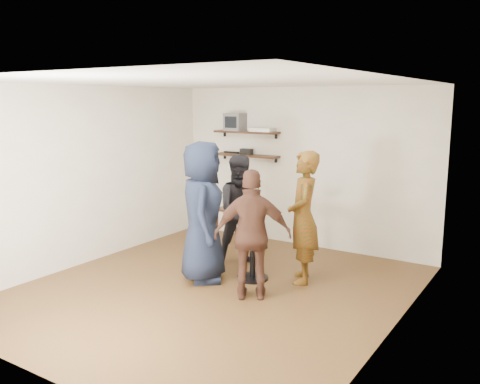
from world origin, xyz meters
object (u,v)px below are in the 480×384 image
(drinks_table, at_px, (253,232))
(person_plaid, at_px, (303,217))
(radio, at_px, (247,152))
(person_navy, at_px, (203,212))
(crt_monitor, at_px, (236,122))
(side_table, at_px, (232,213))
(person_dark, at_px, (242,210))
(person_brown, at_px, (253,235))
(dvd_deck, at_px, (262,130))

(drinks_table, xyz_separation_m, person_plaid, (0.59, 0.30, 0.22))
(radio, distance_m, person_navy, 2.31)
(crt_monitor, relative_size, side_table, 0.57)
(radio, relative_size, person_dark, 0.14)
(person_brown, bearing_deg, drinks_table, -90.00)
(side_table, xyz_separation_m, person_brown, (1.67, -2.07, 0.32))
(radio, bearing_deg, side_table, -115.22)
(radio, relative_size, person_brown, 0.14)
(radio, height_order, drinks_table, radio)
(side_table, relative_size, person_dark, 0.35)
(crt_monitor, xyz_separation_m, dvd_deck, (0.54, 0.00, -0.12))
(radio, bearing_deg, person_dark, -60.28)
(dvd_deck, relative_size, side_table, 0.71)
(radio, distance_m, person_brown, 2.89)
(side_table, distance_m, drinks_table, 2.02)
(person_dark, bearing_deg, person_plaid, -53.91)
(crt_monitor, relative_size, person_plaid, 0.18)
(person_dark, bearing_deg, crt_monitor, 81.95)
(side_table, bearing_deg, dvd_deck, 30.66)
(person_plaid, bearing_deg, radio, -156.06)
(side_table, distance_m, person_brown, 2.68)
(person_navy, height_order, person_brown, person_navy)
(dvd_deck, xyz_separation_m, person_dark, (0.42, -1.29, -1.09))
(person_plaid, bearing_deg, person_navy, -86.22)
(drinks_table, bearing_deg, dvd_deck, 116.81)
(crt_monitor, xyz_separation_m, side_table, (0.10, -0.26, -1.55))
(dvd_deck, relative_size, person_brown, 0.25)
(crt_monitor, height_order, dvd_deck, crt_monitor)
(dvd_deck, bearing_deg, crt_monitor, 180.00)
(side_table, xyz_separation_m, drinks_table, (1.33, -1.51, 0.19))
(crt_monitor, bearing_deg, dvd_deck, 0.00)
(crt_monitor, height_order, drinks_table, crt_monitor)
(person_plaid, relative_size, person_navy, 0.94)
(radio, bearing_deg, person_navy, -72.92)
(drinks_table, relative_size, person_brown, 0.64)
(drinks_table, distance_m, person_dark, 0.68)
(radio, xyz_separation_m, drinks_table, (1.21, -1.76, -0.86))
(person_brown, bearing_deg, dvd_deck, -93.39)
(person_navy, xyz_separation_m, person_brown, (0.89, -0.19, -0.14))
(side_table, relative_size, person_brown, 0.36)
(drinks_table, xyz_separation_m, person_dark, (-0.47, 0.47, 0.15))
(side_table, relative_size, person_navy, 0.30)
(person_navy, bearing_deg, drinks_table, -90.00)
(dvd_deck, distance_m, side_table, 1.51)
(crt_monitor, relative_size, person_navy, 0.17)
(dvd_deck, height_order, person_navy, dvd_deck)
(crt_monitor, relative_size, radio, 1.45)
(radio, distance_m, person_plaid, 2.41)
(crt_monitor, distance_m, person_dark, 2.02)
(dvd_deck, distance_m, person_dark, 1.74)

